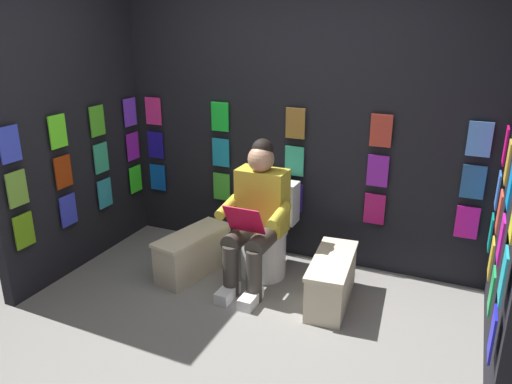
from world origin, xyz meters
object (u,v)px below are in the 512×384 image
at_px(toilet, 267,236).
at_px(comic_longbox_far, 193,253).
at_px(person_reading, 256,215).
at_px(comic_longbox_near, 331,280).

height_order(toilet, comic_longbox_far, toilet).
distance_m(toilet, comic_longbox_far, 0.65).
distance_m(person_reading, comic_longbox_near, 0.77).
bearing_deg(person_reading, comic_longbox_far, 7.12).
bearing_deg(toilet, comic_longbox_far, 28.01).
height_order(person_reading, comic_longbox_far, person_reading).
bearing_deg(comic_longbox_near, toilet, -27.57).
xyz_separation_m(toilet, comic_longbox_far, (0.56, 0.29, -0.14)).
height_order(toilet, person_reading, person_reading).
xyz_separation_m(person_reading, comic_longbox_far, (0.56, 0.06, -0.42)).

